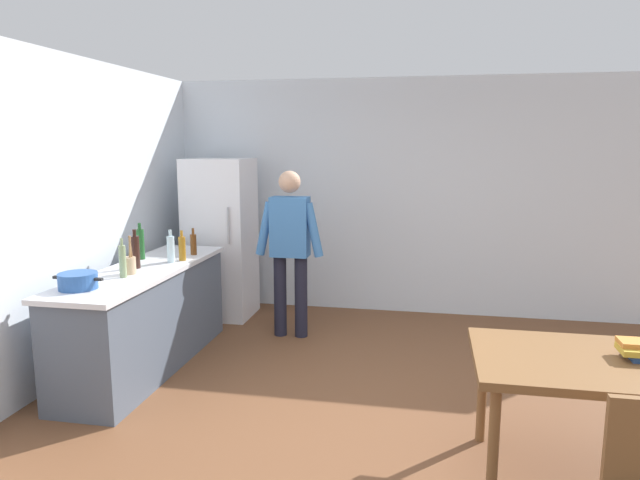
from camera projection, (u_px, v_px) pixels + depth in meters
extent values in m
plane|color=brown|center=(360.00, 432.00, 3.89)|extent=(14.00, 14.00, 0.00)
cube|color=silver|center=(393.00, 197.00, 6.56)|extent=(6.40, 0.12, 2.70)
cube|color=silver|center=(30.00, 224.00, 4.34)|extent=(0.12, 5.60, 2.70)
cube|color=#4C5666|center=(146.00, 320.00, 4.96)|extent=(0.60, 2.12, 0.86)
cube|color=silver|center=(143.00, 270.00, 4.89)|extent=(0.64, 2.20, 0.04)
cube|color=white|center=(221.00, 238.00, 6.41)|extent=(0.70, 0.64, 1.80)
cylinder|color=#B2B2B7|center=(228.00, 226.00, 6.01)|extent=(0.02, 0.02, 0.40)
cylinder|color=#1E1E2D|center=(280.00, 296.00, 5.80)|extent=(0.13, 0.13, 0.84)
cylinder|color=#1E1E2D|center=(301.00, 297.00, 5.76)|extent=(0.13, 0.13, 0.84)
cube|color=#3D75B7|center=(290.00, 227.00, 5.66)|extent=(0.38, 0.22, 0.60)
sphere|color=tan|center=(290.00, 182.00, 5.59)|extent=(0.22, 0.22, 0.22)
cylinder|color=#3D75B7|center=(265.00, 229.00, 5.68)|extent=(0.20, 0.09, 0.55)
cylinder|color=#3D75B7|center=(314.00, 230.00, 5.58)|extent=(0.20, 0.09, 0.55)
cube|color=brown|center=(600.00, 364.00, 3.21)|extent=(1.40, 0.90, 0.05)
cylinder|color=brown|center=(493.00, 446.00, 3.05)|extent=(0.06, 0.06, 0.70)
cylinder|color=brown|center=(482.00, 391.00, 3.72)|extent=(0.06, 0.06, 0.70)
cylinder|color=#285193|center=(78.00, 281.00, 4.17)|extent=(0.28, 0.28, 0.12)
cube|color=black|center=(57.00, 277.00, 4.20)|extent=(0.06, 0.03, 0.02)
cube|color=black|center=(99.00, 279.00, 4.14)|extent=(0.06, 0.03, 0.02)
cylinder|color=tan|center=(129.00, 266.00, 4.65)|extent=(0.11, 0.11, 0.14)
cylinder|color=olive|center=(131.00, 249.00, 4.63)|extent=(0.02, 0.05, 0.22)
cylinder|color=olive|center=(130.00, 249.00, 4.62)|extent=(0.02, 0.04, 0.22)
cylinder|color=#996619|center=(182.00, 249.00, 5.18)|extent=(0.06, 0.06, 0.22)
cylinder|color=#996619|center=(182.00, 234.00, 5.16)|extent=(0.03, 0.03, 0.06)
cylinder|color=black|center=(135.00, 252.00, 4.86)|extent=(0.08, 0.08, 0.28)
cylinder|color=black|center=(134.00, 233.00, 4.83)|extent=(0.03, 0.03, 0.06)
cylinder|color=silver|center=(171.00, 249.00, 5.09)|extent=(0.07, 0.07, 0.24)
cylinder|color=silver|center=(170.00, 233.00, 5.07)|extent=(0.03, 0.03, 0.06)
cylinder|color=#5B3314|center=(193.00, 245.00, 5.46)|extent=(0.06, 0.06, 0.20)
cylinder|color=#5B3314|center=(193.00, 231.00, 5.44)|extent=(0.02, 0.02, 0.06)
cylinder|color=gray|center=(123.00, 262.00, 4.52)|extent=(0.06, 0.06, 0.26)
cylinder|color=gray|center=(121.00, 242.00, 4.50)|extent=(0.02, 0.02, 0.06)
cylinder|color=#1E5123|center=(140.00, 244.00, 5.24)|extent=(0.08, 0.08, 0.28)
cylinder|color=#1E5123|center=(139.00, 226.00, 5.21)|extent=(0.03, 0.03, 0.06)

